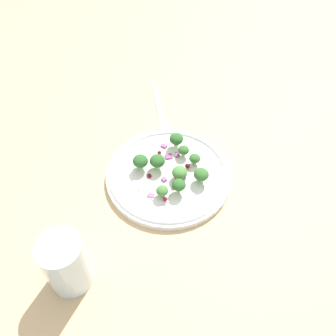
{
  "coord_description": "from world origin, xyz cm",
  "views": [
    {
      "loc": [
        -44.81,
        0.32,
        54.43
      ],
      "look_at": [
        -1.01,
        0.44,
        2.7
      ],
      "focal_mm": 38.34,
      "sensor_mm": 36.0,
      "label": 1
    }
  ],
  "objects_px": {
    "plate": "(168,174)",
    "water_glass": "(68,264)",
    "broccoli_floret_2": "(196,159)",
    "broccoli_floret_1": "(178,139)",
    "fork": "(161,110)",
    "broccoli_floret_0": "(181,185)"
  },
  "relations": [
    {
      "from": "plate",
      "to": "water_glass",
      "type": "xyz_separation_m",
      "value": [
        -0.21,
        0.15,
        0.04
      ]
    },
    {
      "from": "plate",
      "to": "broccoli_floret_2",
      "type": "xyz_separation_m",
      "value": [
        0.02,
        -0.05,
        0.02
      ]
    },
    {
      "from": "broccoli_floret_1",
      "to": "water_glass",
      "type": "bearing_deg",
      "value": 148.83
    },
    {
      "from": "broccoli_floret_1",
      "to": "fork",
      "type": "distance_m",
      "value": 0.13
    },
    {
      "from": "water_glass",
      "to": "broccoli_floret_2",
      "type": "bearing_deg",
      "value": -41.45
    },
    {
      "from": "fork",
      "to": "water_glass",
      "type": "height_order",
      "value": "water_glass"
    },
    {
      "from": "fork",
      "to": "plate",
      "type": "bearing_deg",
      "value": -175.19
    },
    {
      "from": "broccoli_floret_2",
      "to": "broccoli_floret_1",
      "type": "bearing_deg",
      "value": 36.84
    },
    {
      "from": "broccoli_floret_2",
      "to": "fork",
      "type": "bearing_deg",
      "value": 22.44
    },
    {
      "from": "water_glass",
      "to": "plate",
      "type": "bearing_deg",
      "value": -35.45
    },
    {
      "from": "fork",
      "to": "broccoli_floret_2",
      "type": "bearing_deg",
      "value": -157.56
    },
    {
      "from": "broccoli_floret_1",
      "to": "broccoli_floret_2",
      "type": "bearing_deg",
      "value": -143.16
    },
    {
      "from": "broccoli_floret_0",
      "to": "broccoli_floret_2",
      "type": "relative_size",
      "value": 1.16
    },
    {
      "from": "water_glass",
      "to": "fork",
      "type": "bearing_deg",
      "value": -18.03
    },
    {
      "from": "plate",
      "to": "broccoli_floret_0",
      "type": "relative_size",
      "value": 9.42
    },
    {
      "from": "fork",
      "to": "water_glass",
      "type": "xyz_separation_m",
      "value": [
        -0.4,
        0.13,
        0.05
      ]
    },
    {
      "from": "fork",
      "to": "water_glass",
      "type": "distance_m",
      "value": 0.42
    },
    {
      "from": "broccoli_floret_1",
      "to": "broccoli_floret_0",
      "type": "bearing_deg",
      "value": -178.49
    },
    {
      "from": "broccoli_floret_0",
      "to": "water_glass",
      "type": "distance_m",
      "value": 0.23
    },
    {
      "from": "plate",
      "to": "broccoli_floret_1",
      "type": "distance_m",
      "value": 0.08
    },
    {
      "from": "plate",
      "to": "broccoli_floret_0",
      "type": "bearing_deg",
      "value": -153.9
    },
    {
      "from": "plate",
      "to": "fork",
      "type": "relative_size",
      "value": 1.29
    }
  ]
}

